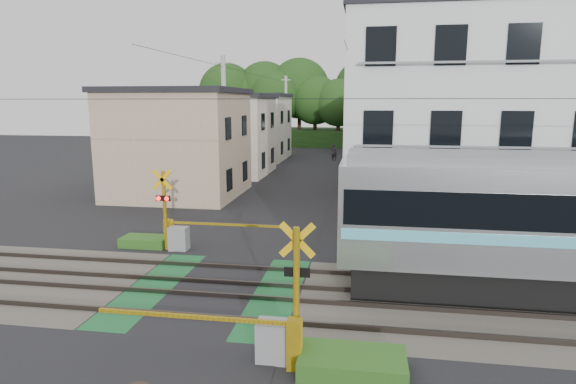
% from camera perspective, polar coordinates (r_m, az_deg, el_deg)
% --- Properties ---
extents(ground, '(120.00, 120.00, 0.00)m').
position_cam_1_polar(ground, '(14.77, -8.82, -11.42)').
color(ground, black).
extents(track_bed, '(120.00, 120.00, 0.14)m').
position_cam_1_polar(track_bed, '(14.76, -8.82, -11.29)').
color(track_bed, '#47423A').
rests_on(track_bed, ground).
extents(crossing_signal_near, '(4.74, 0.65, 3.09)m').
position_cam_1_polar(crossing_signal_near, '(10.65, -1.36, -16.17)').
color(crossing_signal_near, yellow).
rests_on(crossing_signal_near, ground).
extents(crossing_signal_far, '(4.74, 0.65, 3.09)m').
position_cam_1_polar(crossing_signal_far, '(18.66, -13.04, -4.56)').
color(crossing_signal_far, yellow).
rests_on(crossing_signal_far, ground).
extents(apartment_block, '(10.20, 8.36, 9.30)m').
position_cam_1_polar(apartment_block, '(22.89, 19.78, 7.87)').
color(apartment_block, silver).
rests_on(apartment_block, ground).
extents(houses_row, '(22.07, 31.35, 6.80)m').
position_cam_1_polar(houses_row, '(39.20, 3.13, 7.31)').
color(houses_row, tan).
rests_on(houses_row, ground).
extents(tree_hill, '(40.00, 12.17, 11.09)m').
position_cam_1_polar(tree_hill, '(61.93, 4.84, 10.71)').
color(tree_hill, '#1E3F15').
rests_on(tree_hill, ground).
extents(catenary, '(60.00, 5.04, 7.00)m').
position_cam_1_polar(catenary, '(13.27, 16.26, 2.33)').
color(catenary, '#2D2D33').
rests_on(catenary, ground).
extents(utility_poles, '(7.90, 42.00, 8.00)m').
position_cam_1_polar(utility_poles, '(36.43, 0.60, 8.39)').
color(utility_poles, '#A5A5A0').
rests_on(utility_poles, ground).
extents(pedestrian, '(0.67, 0.52, 1.61)m').
position_cam_1_polar(pedestrian, '(45.97, 5.48, 4.72)').
color(pedestrian, '#2E2832').
rests_on(pedestrian, ground).
extents(weed_patches, '(10.25, 8.80, 0.40)m').
position_cam_1_polar(weed_patches, '(14.20, -2.05, -11.41)').
color(weed_patches, '#2D5E1E').
rests_on(weed_patches, ground).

